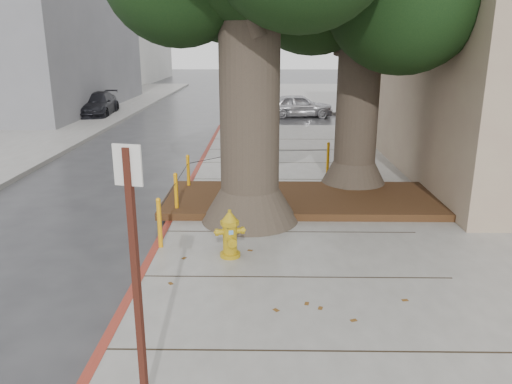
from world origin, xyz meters
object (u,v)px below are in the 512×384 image
car_silver (299,106)px  car_dark (96,105)px  signpost (135,268)px  car_red (413,110)px  fire_hydrant (230,234)px

car_silver → car_dark: bearing=84.6°
signpost → car_red: signpost is taller
signpost → car_silver: (3.06, 22.14, -1.09)m
car_silver → car_dark: (-10.73, 0.04, 0.03)m
fire_hydrant → signpost: (-0.63, -3.76, 1.13)m
signpost → car_dark: (-7.67, 22.18, -1.07)m
fire_hydrant → car_silver: size_ratio=0.24×
fire_hydrant → car_dark: 20.21m
fire_hydrant → car_red: size_ratio=0.21×
fire_hydrant → car_silver: (2.42, 18.38, 0.04)m
signpost → fire_hydrant: bearing=93.2°
car_dark → car_red: bearing=-12.0°
fire_hydrant → car_dark: (-8.31, 18.42, 0.07)m
car_silver → fire_hydrant: bearing=167.3°
car_red → car_dark: (-16.12, 2.15, -0.04)m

